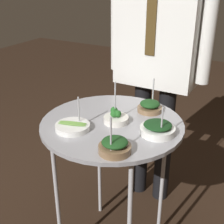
{
  "coord_description": "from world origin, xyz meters",
  "views": [
    {
      "loc": [
        0.61,
        -1.09,
        1.39
      ],
      "look_at": [
        0.0,
        0.0,
        0.8
      ],
      "focal_mm": 50.0,
      "sensor_mm": 36.0,
      "label": 1
    }
  ],
  "objects_px": {
    "bowl_broccoli_mid_right": "(116,118)",
    "waiter_figure": "(158,45)",
    "serving_cart": "(112,134)",
    "bowl_spinach_front_left": "(115,146)",
    "bowl_asparagus_front_right": "(73,126)",
    "bowl_spinach_mid_left": "(158,128)",
    "bowl_spinach_far_rim": "(150,106)"
  },
  "relations": [
    {
      "from": "bowl_spinach_far_rim",
      "to": "bowl_spinach_front_left",
      "type": "xyz_separation_m",
      "value": [
        0.03,
        -0.4,
        0.0
      ]
    },
    {
      "from": "bowl_broccoli_mid_right",
      "to": "bowl_spinach_far_rim",
      "type": "distance_m",
      "value": 0.2
    },
    {
      "from": "bowl_asparagus_front_right",
      "to": "bowl_spinach_mid_left",
      "type": "relative_size",
      "value": 1.01
    },
    {
      "from": "bowl_spinach_mid_left",
      "to": "bowl_asparagus_front_right",
      "type": "bearing_deg",
      "value": -156.31
    },
    {
      "from": "bowl_spinach_front_left",
      "to": "waiter_figure",
      "type": "bearing_deg",
      "value": 100.03
    },
    {
      "from": "bowl_broccoli_mid_right",
      "to": "waiter_figure",
      "type": "height_order",
      "value": "waiter_figure"
    },
    {
      "from": "serving_cart",
      "to": "bowl_broccoli_mid_right",
      "type": "distance_m",
      "value": 0.08
    },
    {
      "from": "serving_cart",
      "to": "bowl_broccoli_mid_right",
      "type": "height_order",
      "value": "bowl_broccoli_mid_right"
    },
    {
      "from": "waiter_figure",
      "to": "bowl_spinach_mid_left",
      "type": "bearing_deg",
      "value": -67.07
    },
    {
      "from": "bowl_asparagus_front_right",
      "to": "bowl_spinach_front_left",
      "type": "bearing_deg",
      "value": -16.29
    },
    {
      "from": "bowl_broccoli_mid_right",
      "to": "bowl_spinach_front_left",
      "type": "bearing_deg",
      "value": -62.2
    },
    {
      "from": "bowl_spinach_front_left",
      "to": "waiter_figure",
      "type": "height_order",
      "value": "waiter_figure"
    },
    {
      "from": "bowl_asparagus_front_right",
      "to": "bowl_spinach_front_left",
      "type": "height_order",
      "value": "bowl_spinach_front_left"
    },
    {
      "from": "serving_cart",
      "to": "bowl_asparagus_front_right",
      "type": "distance_m",
      "value": 0.2
    },
    {
      "from": "bowl_broccoli_mid_right",
      "to": "bowl_asparagus_front_right",
      "type": "xyz_separation_m",
      "value": [
        -0.13,
        -0.15,
        -0.01
      ]
    },
    {
      "from": "waiter_figure",
      "to": "bowl_spinach_front_left",
      "type": "bearing_deg",
      "value": -79.97
    },
    {
      "from": "bowl_spinach_front_left",
      "to": "waiter_figure",
      "type": "xyz_separation_m",
      "value": [
        -0.13,
        0.72,
        0.22
      ]
    },
    {
      "from": "serving_cart",
      "to": "bowl_broccoli_mid_right",
      "type": "xyz_separation_m",
      "value": [
        0.01,
        0.01,
        0.08
      ]
    },
    {
      "from": "bowl_broccoli_mid_right",
      "to": "bowl_asparagus_front_right",
      "type": "bearing_deg",
      "value": -130.6
    },
    {
      "from": "bowl_spinach_front_left",
      "to": "bowl_spinach_far_rim",
      "type": "bearing_deg",
      "value": 94.23
    },
    {
      "from": "serving_cart",
      "to": "bowl_spinach_far_rim",
      "type": "relative_size",
      "value": 4.87
    },
    {
      "from": "bowl_broccoli_mid_right",
      "to": "waiter_figure",
      "type": "bearing_deg",
      "value": 91.24
    },
    {
      "from": "bowl_spinach_far_rim",
      "to": "bowl_asparagus_front_right",
      "type": "relative_size",
      "value": 1.04
    },
    {
      "from": "serving_cart",
      "to": "bowl_spinach_mid_left",
      "type": "distance_m",
      "value": 0.23
    },
    {
      "from": "bowl_spinach_front_left",
      "to": "waiter_figure",
      "type": "relative_size",
      "value": 0.1
    },
    {
      "from": "bowl_broccoli_mid_right",
      "to": "bowl_asparagus_front_right",
      "type": "relative_size",
      "value": 1.21
    },
    {
      "from": "serving_cart",
      "to": "bowl_spinach_front_left",
      "type": "distance_m",
      "value": 0.26
    },
    {
      "from": "bowl_spinach_front_left",
      "to": "bowl_spinach_mid_left",
      "type": "bearing_deg",
      "value": 68.41
    },
    {
      "from": "bowl_spinach_far_rim",
      "to": "bowl_spinach_front_left",
      "type": "bearing_deg",
      "value": -85.77
    },
    {
      "from": "bowl_broccoli_mid_right",
      "to": "bowl_spinach_front_left",
      "type": "xyz_separation_m",
      "value": [
        0.12,
        -0.22,
        0.0
      ]
    },
    {
      "from": "bowl_asparagus_front_right",
      "to": "bowl_spinach_mid_left",
      "type": "height_order",
      "value": "bowl_asparagus_front_right"
    },
    {
      "from": "bowl_spinach_mid_left",
      "to": "bowl_spinach_front_left",
      "type": "bearing_deg",
      "value": -111.59
    }
  ]
}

